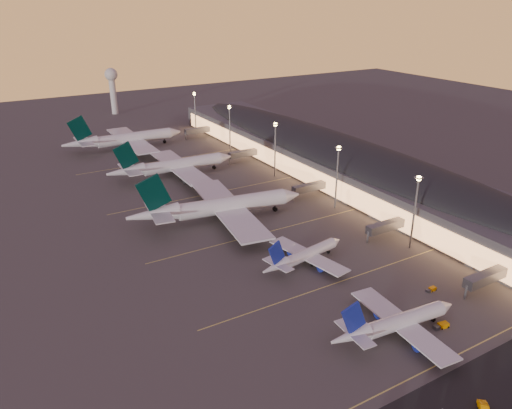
% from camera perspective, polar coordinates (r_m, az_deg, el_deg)
% --- Properties ---
extents(ground, '(700.00, 700.00, 0.00)m').
position_cam_1_polar(ground, '(155.14, 7.94, -8.06)').
color(ground, '#403E3B').
extents(airliner_narrow_south, '(37.84, 33.91, 13.51)m').
position_cam_1_polar(airliner_narrow_south, '(132.27, 15.61, -12.94)').
color(airliner_narrow_south, silver).
rests_on(airliner_narrow_south, ground).
extents(airliner_narrow_north, '(33.99, 30.72, 12.16)m').
position_cam_1_polar(airliner_narrow_north, '(158.87, 5.49, -5.85)').
color(airliner_narrow_north, silver).
rests_on(airliner_narrow_north, ground).
extents(airliner_wide_near, '(68.03, 62.60, 21.79)m').
position_cam_1_polar(airliner_wide_near, '(188.18, -4.35, -0.27)').
color(airliner_wide_near, silver).
rests_on(airliner_wide_near, ground).
extents(airliner_wide_mid, '(61.52, 55.91, 19.72)m').
position_cam_1_polar(airliner_wide_mid, '(238.93, -9.51, 4.38)').
color(airliner_wide_mid, silver).
rests_on(airliner_wide_mid, ground).
extents(airliner_wide_far, '(66.63, 60.44, 21.39)m').
position_cam_1_polar(airliner_wide_far, '(289.16, -14.79, 7.23)').
color(airliner_wide_far, silver).
rests_on(airliner_wide_far, ground).
extents(terminal_building, '(56.35, 255.00, 17.46)m').
position_cam_1_polar(terminal_building, '(239.42, 9.05, 5.38)').
color(terminal_building, '#48484D').
rests_on(terminal_building, ground).
extents(light_masts, '(2.20, 217.20, 25.90)m').
position_cam_1_polar(light_masts, '(216.02, 5.09, 6.12)').
color(light_masts, gray).
rests_on(light_masts, ground).
extents(radar_tower, '(9.00, 9.00, 32.50)m').
position_cam_1_polar(radar_tower, '(379.46, -16.13, 13.17)').
color(radar_tower, silver).
rests_on(radar_tower, ground).
extents(service_lane, '(260.00, 16.00, 0.01)m').
position_cam_1_polar(service_lane, '(125.24, 24.80, -18.76)').
color(service_lane, black).
rests_on(service_lane, ground).
extents(lane_markings, '(90.00, 180.36, 0.00)m').
position_cam_1_polar(lane_markings, '(184.10, 0.26, -2.65)').
color(lane_markings, '#D8C659').
rests_on(lane_markings, ground).
extents(baggage_tug_a, '(4.31, 2.27, 1.23)m').
position_cam_1_polar(baggage_tug_a, '(140.17, 20.44, -12.85)').
color(baggage_tug_a, '#F09200').
rests_on(baggage_tug_a, ground).
extents(baggage_tug_b, '(3.34, 1.54, 0.99)m').
position_cam_1_polar(baggage_tug_b, '(154.80, 19.41, -9.14)').
color(baggage_tug_b, '#F09200').
rests_on(baggage_tug_b, ground).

